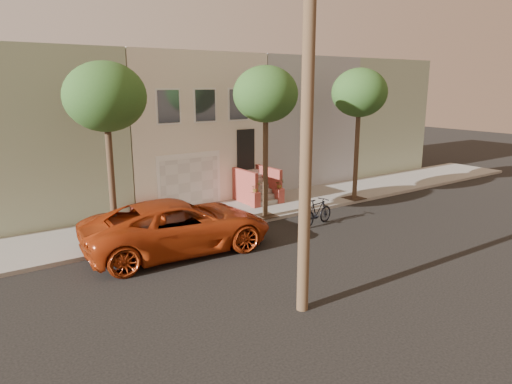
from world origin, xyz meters
TOP-DOWN VIEW (x-y plane):
  - ground at (0.00, 0.00)m, footprint 90.00×90.00m
  - sidewalk at (0.00, 5.35)m, footprint 40.00×3.70m
  - house_row at (0.00, 11.19)m, footprint 33.10×11.70m
  - tree_left at (-5.50, 3.90)m, footprint 2.70×2.57m
  - tree_mid at (1.00, 3.90)m, footprint 2.70×2.57m
  - tree_right at (6.50, 3.90)m, footprint 2.70×2.57m
  - pickup_truck at (-3.71, 2.55)m, footprint 6.76×3.55m
  - motorcycle at (2.25, 1.99)m, footprint 1.95×0.87m

SIDE VIEW (x-z plane):
  - ground at x=0.00m, z-range 0.00..0.00m
  - sidewalk at x=0.00m, z-range 0.00..0.15m
  - motorcycle at x=2.25m, z-range 0.00..1.13m
  - pickup_truck at x=-3.71m, z-range 0.00..1.81m
  - house_row at x=0.00m, z-range 0.14..7.14m
  - tree_left at x=-5.50m, z-range 2.11..8.41m
  - tree_mid at x=1.00m, z-range 2.11..8.41m
  - tree_right at x=6.50m, z-range 2.11..8.41m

